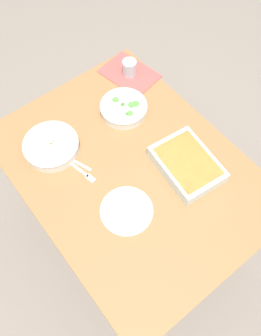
# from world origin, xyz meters

# --- Properties ---
(ground_plane) EXTENTS (6.00, 6.00, 0.00)m
(ground_plane) POSITION_xyz_m (0.00, 0.00, 0.00)
(ground_plane) COLOR slate
(dining_table) EXTENTS (1.20, 0.90, 0.74)m
(dining_table) POSITION_xyz_m (0.00, 0.00, 0.65)
(dining_table) COLOR olive
(dining_table) RESTS_ON ground_plane
(placemat) EXTENTS (0.31, 0.25, 0.00)m
(placemat) POSITION_xyz_m (-0.44, 0.34, 0.74)
(placemat) COLOR #B24C47
(placemat) RESTS_ON dining_table
(stew_bowl) EXTENTS (0.25, 0.25, 0.06)m
(stew_bowl) POSITION_xyz_m (-0.29, -0.22, 0.77)
(stew_bowl) COLOR silver
(stew_bowl) RESTS_ON dining_table
(broccoli_bowl) EXTENTS (0.23, 0.23, 0.07)m
(broccoli_bowl) POSITION_xyz_m (-0.27, 0.17, 0.77)
(broccoli_bowl) COLOR silver
(broccoli_bowl) RESTS_ON dining_table
(baking_dish) EXTENTS (0.32, 0.25, 0.06)m
(baking_dish) POSITION_xyz_m (0.15, 0.19, 0.77)
(baking_dish) COLOR silver
(baking_dish) RESTS_ON dining_table
(drink_cup) EXTENTS (0.07, 0.07, 0.08)m
(drink_cup) POSITION_xyz_m (-0.44, 0.34, 0.78)
(drink_cup) COLOR #B2BCC6
(drink_cup) RESTS_ON dining_table
(side_plate) EXTENTS (0.22, 0.22, 0.01)m
(side_plate) POSITION_xyz_m (0.15, -0.14, 0.75)
(side_plate) COLOR silver
(side_plate) RESTS_ON dining_table
(spoon_by_stew) EXTENTS (0.17, 0.08, 0.01)m
(spoon_by_stew) POSITION_xyz_m (-0.20, -0.19, 0.74)
(spoon_by_stew) COLOR silver
(spoon_by_stew) RESTS_ON dining_table
(fork_on_table) EXTENTS (0.18, 0.06, 0.01)m
(fork_on_table) POSITION_xyz_m (-0.12, -0.18, 0.74)
(fork_on_table) COLOR silver
(fork_on_table) RESTS_ON dining_table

